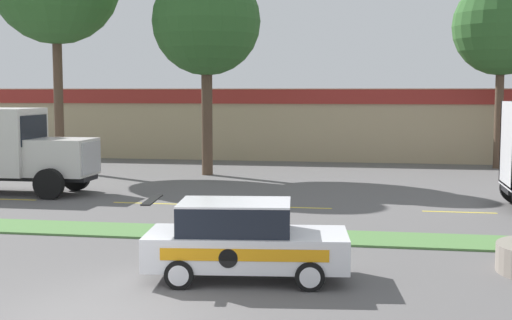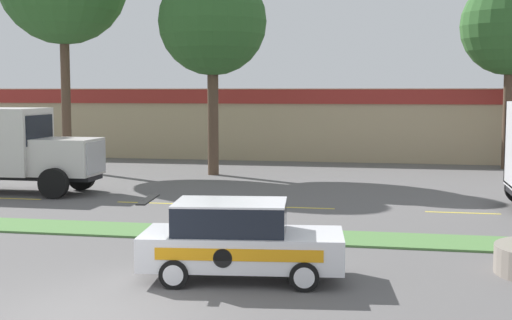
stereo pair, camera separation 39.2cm
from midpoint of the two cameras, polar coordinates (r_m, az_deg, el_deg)
The scene contains 10 objects.
ground_plane at distance 13.29m, azimuth -13.56°, elevation -12.12°, with size 600.00×600.00×0.00m, color #5B5959.
grass_verge at distance 20.11m, azimuth -5.06°, elevation -5.83°, with size 120.00×1.89×0.06m, color #517F42.
centre_line_3 at distance 27.94m, azimuth -19.77°, elevation -2.97°, with size 2.40×0.14×0.01m, color yellow.
centre_line_4 at distance 25.71m, azimuth -9.23°, elevation -3.43°, with size 2.40×0.14×0.01m, color yellow.
centre_line_5 at distance 24.49m, azimuth 2.82°, elevation -3.81°, with size 2.40×0.14×0.01m, color yellow.
centre_line_6 at distance 24.43m, azimuth 15.52°, elevation -4.04°, with size 2.40×0.14×0.01m, color yellow.
rally_car at distance 15.22m, azimuth -1.76°, elevation -6.40°, with size 4.43×2.29×1.70m.
store_building_backdrop at distance 46.51m, azimuth -0.51°, elevation 3.20°, with size 38.07×12.10×4.10m.
tree_behind_left at distance 38.64m, azimuth 18.80°, elevation 10.78°, with size 4.92×4.92×10.91m.
tree_behind_centre at distance 33.98m, azimuth -4.33°, elevation 11.84°, with size 5.08×5.08×11.04m.
Camera 1 is at (4.93, -11.63, 4.01)m, focal length 50.00 mm.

